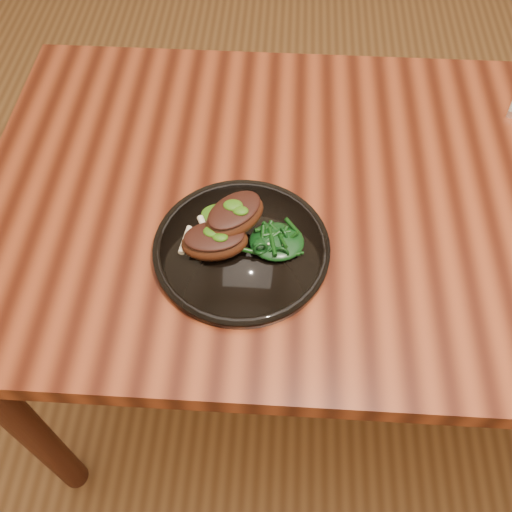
{
  "coord_description": "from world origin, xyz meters",
  "views": [
    {
      "loc": [
        -0.26,
        -0.68,
        1.52
      ],
      "look_at": [
        -0.29,
        -0.17,
        0.78
      ],
      "focal_mm": 40.0,
      "sensor_mm": 36.0,
      "label": 1
    }
  ],
  "objects_px": {
    "lamb_chop_front": "(214,241)",
    "greens_heap": "(277,239)",
    "plate": "(242,248)",
    "desk": "(413,225)"
  },
  "relations": [
    {
      "from": "lamb_chop_front",
      "to": "greens_heap",
      "type": "bearing_deg",
      "value": 8.85
    },
    {
      "from": "plate",
      "to": "lamb_chop_front",
      "type": "bearing_deg",
      "value": -166.32
    },
    {
      "from": "plate",
      "to": "lamb_chop_front",
      "type": "xyz_separation_m",
      "value": [
        -0.04,
        -0.01,
        0.03
      ]
    },
    {
      "from": "desk",
      "to": "greens_heap",
      "type": "xyz_separation_m",
      "value": [
        -0.26,
        -0.13,
        0.11
      ]
    },
    {
      "from": "greens_heap",
      "to": "desk",
      "type": "bearing_deg",
      "value": 27.59
    },
    {
      "from": "lamb_chop_front",
      "to": "greens_heap",
      "type": "distance_m",
      "value": 0.1
    },
    {
      "from": "desk",
      "to": "greens_heap",
      "type": "relative_size",
      "value": 17.77
    },
    {
      "from": "desk",
      "to": "plate",
      "type": "xyz_separation_m",
      "value": [
        -0.31,
        -0.14,
        0.09
      ]
    },
    {
      "from": "plate",
      "to": "greens_heap",
      "type": "height_order",
      "value": "greens_heap"
    },
    {
      "from": "lamb_chop_front",
      "to": "greens_heap",
      "type": "xyz_separation_m",
      "value": [
        0.1,
        0.02,
        -0.01
      ]
    }
  ]
}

